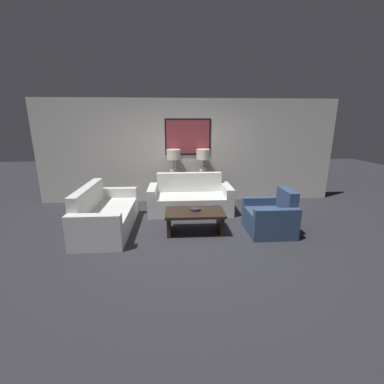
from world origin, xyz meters
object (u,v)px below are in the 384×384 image
console_table (189,189)px  table_lamp_right (203,157)px  table_lamp_left (174,158)px  armchair_near_back_wall (271,218)px  couch_by_side (105,215)px  coffee_table (195,217)px  decorative_bowl (195,209)px  couch_by_back_wall (190,199)px

console_table → table_lamp_right: size_ratio=1.91×
table_lamp_left → armchair_near_back_wall: bearing=-46.7°
table_lamp_right → armchair_near_back_wall: (1.11, -1.97, -0.91)m
table_lamp_left → couch_by_side: table_lamp_left is taller
coffee_table → armchair_near_back_wall: (1.46, -0.09, -0.02)m
couch_by_side → coffee_table: (1.75, -0.22, 0.01)m
armchair_near_back_wall → couch_by_side: bearing=174.4°
table_lamp_left → couch_by_side: (-1.35, -1.66, -0.91)m
table_lamp_left → couch_by_side: size_ratio=0.35×
couch_by_side → armchair_near_back_wall: (3.21, -0.32, -0.00)m
coffee_table → decorative_bowl: size_ratio=5.48×
couch_by_side → decorative_bowl: couch_by_side is taller
decorative_bowl → couch_by_side: bearing=174.4°
console_table → couch_by_back_wall: bearing=-90.0°
couch_by_back_wall → couch_by_side: bearing=-150.5°
decorative_bowl → table_lamp_left: bearing=102.6°
console_table → couch_by_side: size_ratio=0.66×
table_lamp_right → coffee_table: bearing=-100.6°
couch_by_back_wall → armchair_near_back_wall: (1.49, -1.29, -0.00)m
table_lamp_left → armchair_near_back_wall: table_lamp_left is taller
table_lamp_left → armchair_near_back_wall: 2.86m
table_lamp_right → console_table: bearing=180.0°
decorative_bowl → console_table: bearing=91.1°
table_lamp_left → couch_by_back_wall: size_ratio=0.35×
console_table → coffee_table: (0.02, -1.88, -0.06)m
console_table → armchair_near_back_wall: 2.47m
coffee_table → couch_by_back_wall: bearing=91.2°
table_lamp_right → couch_by_side: bearing=-141.7°
couch_by_side → coffee_table: bearing=-7.3°
table_lamp_left → coffee_table: size_ratio=0.59×
table_lamp_left → couch_by_side: bearing=-129.1°
table_lamp_right → couch_by_side: table_lamp_right is taller
coffee_table → decorative_bowl: bearing=77.5°
couch_by_back_wall → coffee_table: (0.02, -1.20, 0.01)m
decorative_bowl → armchair_near_back_wall: size_ratio=0.23×
armchair_near_back_wall → coffee_table: bearing=176.3°
couch_by_side → coffee_table: size_ratio=1.71×
console_table → decorative_bowl: bearing=-88.9°
table_lamp_left → decorative_bowl: table_lamp_left is taller
coffee_table → table_lamp_right: bearing=79.4°
console_table → table_lamp_right: 0.91m
console_table → table_lamp_left: 0.91m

